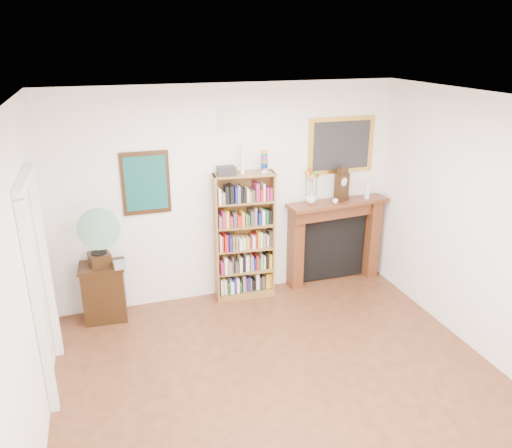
{
  "coord_description": "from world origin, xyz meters",
  "views": [
    {
      "loc": [
        -1.55,
        -3.47,
        3.31
      ],
      "look_at": [
        0.07,
        1.6,
        1.31
      ],
      "focal_mm": 35.0,
      "sensor_mm": 36.0,
      "label": 1
    }
  ],
  "objects_px": {
    "side_cabinet": "(104,292)",
    "mantel_clock": "(342,185)",
    "teacup": "(335,201)",
    "flower_vase": "(311,197)",
    "bottle_left": "(367,190)",
    "bottle_right": "(367,191)",
    "fireplace": "(334,233)",
    "bookshelf": "(244,230)",
    "cd_stack": "(119,265)",
    "gramophone": "(96,234)"
  },
  "relations": [
    {
      "from": "side_cabinet",
      "to": "mantel_clock",
      "type": "distance_m",
      "value": 3.37
    },
    {
      "from": "teacup",
      "to": "flower_vase",
      "type": "bearing_deg",
      "value": 159.78
    },
    {
      "from": "side_cabinet",
      "to": "bottle_left",
      "type": "relative_size",
      "value": 3.06
    },
    {
      "from": "bottle_left",
      "to": "bottle_right",
      "type": "xyz_separation_m",
      "value": [
        0.01,
        0.02,
        -0.02
      ]
    },
    {
      "from": "side_cabinet",
      "to": "fireplace",
      "type": "distance_m",
      "value": 3.17
    },
    {
      "from": "bookshelf",
      "to": "teacup",
      "type": "height_order",
      "value": "bookshelf"
    },
    {
      "from": "bookshelf",
      "to": "cd_stack",
      "type": "xyz_separation_m",
      "value": [
        -1.61,
        -0.21,
        -0.18
      ]
    },
    {
      "from": "cd_stack",
      "to": "mantel_clock",
      "type": "distance_m",
      "value": 3.07
    },
    {
      "from": "flower_vase",
      "to": "bottle_right",
      "type": "bearing_deg",
      "value": -1.65
    },
    {
      "from": "side_cabinet",
      "to": "cd_stack",
      "type": "bearing_deg",
      "value": -32.83
    },
    {
      "from": "side_cabinet",
      "to": "bottle_right",
      "type": "bearing_deg",
      "value": 4.62
    },
    {
      "from": "bottle_left",
      "to": "side_cabinet",
      "type": "bearing_deg",
      "value": -179.51
    },
    {
      "from": "cd_stack",
      "to": "bottle_left",
      "type": "relative_size",
      "value": 0.5
    },
    {
      "from": "fireplace",
      "to": "gramophone",
      "type": "bearing_deg",
      "value": 179.33
    },
    {
      "from": "bottle_right",
      "to": "teacup",
      "type": "bearing_deg",
      "value": -170.46
    },
    {
      "from": "cd_stack",
      "to": "gramophone",
      "type": "bearing_deg",
      "value": 169.52
    },
    {
      "from": "flower_vase",
      "to": "bottle_right",
      "type": "relative_size",
      "value": 0.82
    },
    {
      "from": "fireplace",
      "to": "mantel_clock",
      "type": "height_order",
      "value": "mantel_clock"
    },
    {
      "from": "cd_stack",
      "to": "flower_vase",
      "type": "xyz_separation_m",
      "value": [
        2.55,
        0.23,
        0.53
      ]
    },
    {
      "from": "bottle_left",
      "to": "bookshelf",
      "type": "bearing_deg",
      "value": 179.23
    },
    {
      "from": "bottle_left",
      "to": "fireplace",
      "type": "bearing_deg",
      "value": 169.55
    },
    {
      "from": "teacup",
      "to": "cd_stack",
      "type": "bearing_deg",
      "value": -177.65
    },
    {
      "from": "bookshelf",
      "to": "flower_vase",
      "type": "relative_size",
      "value": 12.05
    },
    {
      "from": "bookshelf",
      "to": "bottle_left",
      "type": "xyz_separation_m",
      "value": [
        1.76,
        -0.02,
        0.38
      ]
    },
    {
      "from": "cd_stack",
      "to": "teacup",
      "type": "xyz_separation_m",
      "value": [
        2.86,
        0.12,
        0.47
      ]
    },
    {
      "from": "fireplace",
      "to": "cd_stack",
      "type": "height_order",
      "value": "fireplace"
    },
    {
      "from": "fireplace",
      "to": "bottle_left",
      "type": "bearing_deg",
      "value": -15.15
    },
    {
      "from": "side_cabinet",
      "to": "gramophone",
      "type": "xyz_separation_m",
      "value": [
        -0.01,
        -0.11,
        0.81
      ]
    },
    {
      "from": "bookshelf",
      "to": "flower_vase",
      "type": "xyz_separation_m",
      "value": [
        0.94,
        0.02,
        0.35
      ]
    },
    {
      "from": "mantel_clock",
      "to": "bottle_right",
      "type": "bearing_deg",
      "value": -23.43
    },
    {
      "from": "side_cabinet",
      "to": "flower_vase",
      "type": "bearing_deg",
      "value": 5.38
    },
    {
      "from": "bottle_left",
      "to": "gramophone",
      "type": "bearing_deg",
      "value": -177.72
    },
    {
      "from": "bookshelf",
      "to": "gramophone",
      "type": "relative_size",
      "value": 2.51
    },
    {
      "from": "gramophone",
      "to": "mantel_clock",
      "type": "relative_size",
      "value": 1.76
    },
    {
      "from": "cd_stack",
      "to": "flower_vase",
      "type": "bearing_deg",
      "value": 5.16
    },
    {
      "from": "bookshelf",
      "to": "mantel_clock",
      "type": "relative_size",
      "value": 4.4
    },
    {
      "from": "cd_stack",
      "to": "bookshelf",
      "type": "bearing_deg",
      "value": 7.3
    },
    {
      "from": "fireplace",
      "to": "teacup",
      "type": "xyz_separation_m",
      "value": [
        -0.09,
        -0.14,
        0.53
      ]
    },
    {
      "from": "side_cabinet",
      "to": "fireplace",
      "type": "relative_size",
      "value": 0.5
    },
    {
      "from": "side_cabinet",
      "to": "bottle_right",
      "type": "height_order",
      "value": "bottle_right"
    },
    {
      "from": "bookshelf",
      "to": "mantel_clock",
      "type": "distance_m",
      "value": 1.45
    },
    {
      "from": "bookshelf",
      "to": "teacup",
      "type": "xyz_separation_m",
      "value": [
        1.24,
        -0.09,
        0.29
      ]
    },
    {
      "from": "teacup",
      "to": "bottle_right",
      "type": "distance_m",
      "value": 0.54
    },
    {
      "from": "fireplace",
      "to": "bottle_right",
      "type": "bearing_deg",
      "value": -11.87
    },
    {
      "from": "gramophone",
      "to": "bottle_right",
      "type": "distance_m",
      "value": 3.61
    },
    {
      "from": "cd_stack",
      "to": "fireplace",
      "type": "bearing_deg",
      "value": 5.08
    },
    {
      "from": "flower_vase",
      "to": "gramophone",
      "type": "bearing_deg",
      "value": -176.06
    },
    {
      "from": "gramophone",
      "to": "bottle_left",
      "type": "height_order",
      "value": "gramophone"
    },
    {
      "from": "cd_stack",
      "to": "bottle_left",
      "type": "xyz_separation_m",
      "value": [
        3.37,
        0.18,
        0.56
      ]
    },
    {
      "from": "gramophone",
      "to": "flower_vase",
      "type": "distance_m",
      "value": 2.78
    }
  ]
}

